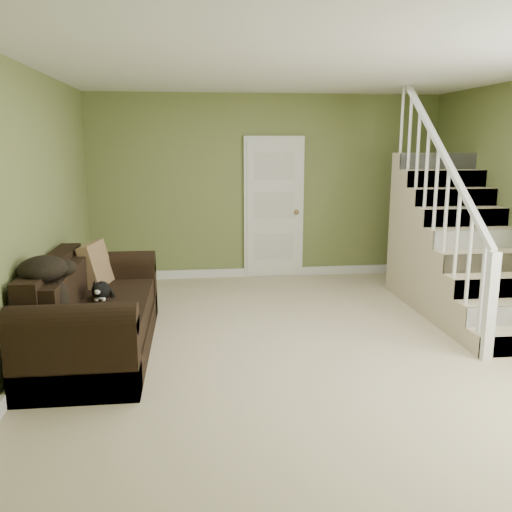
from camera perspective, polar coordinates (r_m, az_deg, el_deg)
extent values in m
cube|color=tan|center=(5.43, 5.03, -9.00)|extent=(5.00, 5.50, 0.01)
cube|color=white|center=(5.12, 5.59, 19.33)|extent=(5.00, 5.50, 0.01)
cube|color=olive|center=(7.81, 1.12, 7.25)|extent=(5.00, 0.04, 2.60)
cube|color=olive|center=(2.53, 18.19, -3.19)|extent=(5.00, 0.04, 2.60)
cube|color=olive|center=(5.21, -22.79, 3.99)|extent=(0.04, 5.50, 2.60)
cube|color=white|center=(7.98, 1.12, -1.68)|extent=(5.00, 0.04, 0.12)
cube|color=white|center=(5.49, -21.44, -8.91)|extent=(0.04, 5.50, 0.12)
cube|color=white|center=(7.82, 1.88, 5.11)|extent=(0.86, 0.05, 2.02)
cube|color=white|center=(7.80, 1.90, 5.02)|extent=(0.78, 0.04, 1.96)
sphere|color=olive|center=(7.82, 4.27, 4.64)|extent=(0.07, 0.07, 0.07)
cylinder|color=white|center=(5.35, 22.71, -2.91)|extent=(0.04, 0.04, 0.90)
cube|color=tan|center=(5.92, 24.91, -6.27)|extent=(1.00, 0.27, 0.40)
cylinder|color=white|center=(5.54, 21.52, -0.22)|extent=(0.04, 0.04, 0.90)
cube|color=tan|center=(6.11, 23.69, -4.63)|extent=(1.00, 0.27, 0.60)
cylinder|color=white|center=(5.74, 20.42, 2.30)|extent=(0.04, 0.04, 0.90)
cube|color=tan|center=(6.31, 22.54, -3.09)|extent=(1.00, 0.27, 0.80)
cylinder|color=white|center=(5.95, 19.39, 4.64)|extent=(0.04, 0.04, 0.90)
cube|color=tan|center=(6.52, 21.48, -1.64)|extent=(1.00, 0.27, 1.00)
cylinder|color=white|center=(6.18, 18.43, 6.81)|extent=(0.04, 0.04, 0.90)
cube|color=tan|center=(6.73, 20.47, -0.29)|extent=(1.00, 0.27, 1.20)
cylinder|color=white|center=(6.41, 17.53, 8.82)|extent=(0.04, 0.04, 0.90)
cube|color=tan|center=(6.95, 19.53, 0.98)|extent=(1.00, 0.27, 1.40)
cylinder|color=white|center=(6.65, 16.68, 10.69)|extent=(0.04, 0.04, 0.90)
cube|color=tan|center=(7.17, 18.65, 2.18)|extent=(1.00, 0.27, 1.60)
cylinder|color=white|center=(6.90, 15.89, 12.43)|extent=(0.04, 0.04, 0.90)
cube|color=tan|center=(7.40, 17.82, 3.30)|extent=(1.00, 0.27, 1.80)
cylinder|color=white|center=(7.16, 15.14, 14.04)|extent=(0.04, 0.04, 0.90)
cube|color=white|center=(5.26, 23.39, -4.91)|extent=(0.09, 0.09, 1.00)
cube|color=white|center=(6.16, 18.71, 10.98)|extent=(0.06, 2.46, 1.84)
cube|color=black|center=(5.37, -16.26, -8.27)|extent=(0.96, 2.23, 0.25)
cube|color=black|center=(5.27, -15.32, -5.83)|extent=(0.73, 1.69, 0.22)
cube|color=black|center=(4.39, -18.52, -10.37)|extent=(0.96, 0.25, 0.63)
cube|color=black|center=(6.24, -14.89, -3.54)|extent=(0.96, 0.25, 0.63)
cylinder|color=black|center=(4.29, -18.80, -6.46)|extent=(0.96, 0.25, 0.25)
cylinder|color=black|center=(6.17, -15.05, -0.72)|extent=(0.96, 0.25, 0.25)
cube|color=black|center=(5.31, -20.59, -3.81)|extent=(0.20, 1.73, 0.64)
cube|color=black|center=(5.26, -18.99, -2.95)|extent=(0.14, 1.67, 0.36)
cube|color=black|center=(6.52, -16.40, -3.30)|extent=(0.54, 0.54, 0.56)
cylinder|color=silver|center=(6.39, -17.33, -0.17)|extent=(0.06, 0.06, 0.20)
cylinder|color=#2941A0|center=(6.39, -17.33, -0.17)|extent=(0.07, 0.07, 0.05)
cylinder|color=white|center=(6.37, -17.40, 0.84)|extent=(0.03, 0.03, 0.03)
cylinder|color=silver|center=(6.41, -16.05, -0.07)|extent=(0.06, 0.06, 0.20)
cylinder|color=#2941A0|center=(6.41, -16.05, -0.07)|extent=(0.07, 0.07, 0.05)
cylinder|color=white|center=(6.38, -16.11, 0.94)|extent=(0.03, 0.03, 0.03)
cylinder|color=silver|center=(6.52, -16.46, 0.12)|extent=(0.06, 0.06, 0.20)
cylinder|color=#2941A0|center=(6.52, -16.46, 0.12)|extent=(0.07, 0.07, 0.05)
cylinder|color=white|center=(6.50, -16.52, 1.11)|extent=(0.03, 0.03, 0.03)
ellipsoid|color=black|center=(5.35, -15.99, -3.47)|extent=(0.17, 0.30, 0.16)
ellipsoid|color=white|center=(5.29, -16.09, -3.96)|extent=(0.09, 0.12, 0.08)
sphere|color=black|center=(5.19, -16.29, -3.32)|extent=(0.11, 0.11, 0.11)
ellipsoid|color=white|center=(5.16, -16.35, -3.65)|extent=(0.06, 0.05, 0.05)
cone|color=black|center=(5.19, -16.63, -2.71)|extent=(0.04, 0.04, 0.05)
cone|color=black|center=(5.18, -15.98, -2.70)|extent=(0.04, 0.04, 0.05)
cylinder|color=black|center=(5.46, -14.95, -3.77)|extent=(0.08, 0.22, 0.03)
ellipsoid|color=gold|center=(4.91, -16.75, -5.57)|extent=(0.15, 0.15, 0.05)
cube|color=#4F2F1F|center=(5.86, -16.43, -1.03)|extent=(0.32, 0.52, 0.50)
ellipsoid|color=black|center=(4.78, -21.57, -1.26)|extent=(0.46, 0.56, 0.21)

